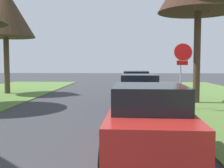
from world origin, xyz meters
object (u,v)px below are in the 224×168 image
at_px(street_tree_left_far, 5,12).
at_px(stop_sign_far, 182,62).
at_px(parked_sedan_green, 136,84).
at_px(parked_sedan_navy, 139,93).
at_px(parked_sedan_red, 149,120).

bearing_deg(street_tree_left_far, stop_sign_far, -30.93).
relative_size(stop_sign_far, parked_sedan_green, 0.65).
distance_m(stop_sign_far, street_tree_left_far, 12.66).
height_order(street_tree_left_far, parked_sedan_navy, street_tree_left_far).
xyz_separation_m(stop_sign_far, street_tree_left_far, (-10.48, 6.28, 3.33)).
bearing_deg(street_tree_left_far, parked_sedan_green, 0.83).
bearing_deg(parked_sedan_red, parked_sedan_green, 88.76).
bearing_deg(parked_sedan_navy, street_tree_left_far, 146.47).
bearing_deg(stop_sign_far, parked_sedan_green, 104.91).
xyz_separation_m(parked_sedan_red, parked_sedan_green, (0.26, 12.10, 0.00)).
height_order(street_tree_left_far, parked_sedan_green, street_tree_left_far).
xyz_separation_m(street_tree_left_far, parked_sedan_navy, (8.65, -5.73, -4.76)).
xyz_separation_m(parked_sedan_red, parked_sedan_navy, (0.14, 6.25, 0.00)).
bearing_deg(parked_sedan_green, stop_sign_far, -75.09).
bearing_deg(parked_sedan_red, stop_sign_far, 70.95).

